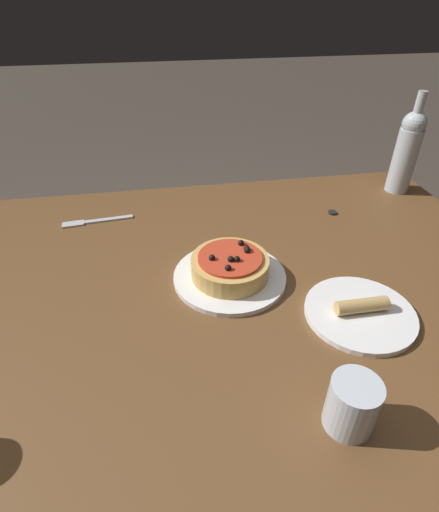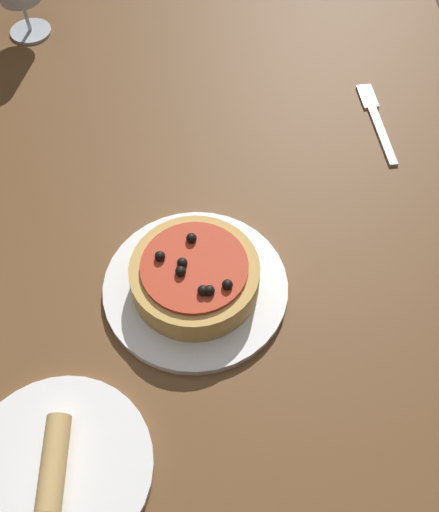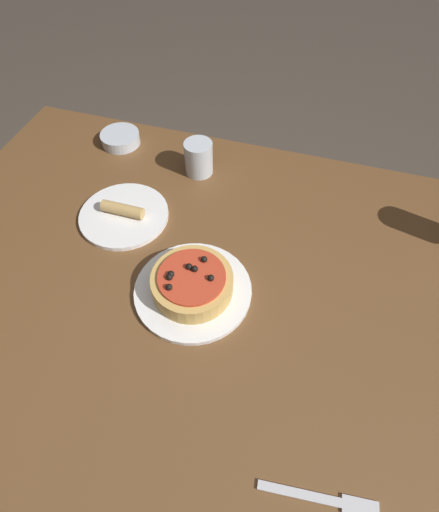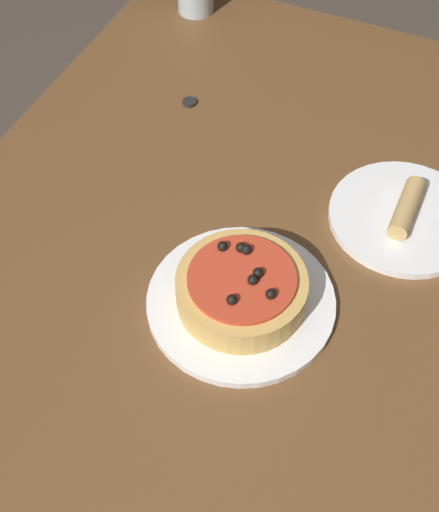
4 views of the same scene
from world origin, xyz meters
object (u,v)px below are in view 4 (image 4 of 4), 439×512
Objects in this scene: dining_table at (244,364)px; bottle_cap at (189,102)px; pizza at (242,288)px; side_plate at (404,216)px; dinner_plate at (241,302)px.

bottle_cap reaches higher than dining_table.
side_plate is (-0.24, 0.16, -0.03)m from pizza.
side_plate is at bearing 146.05° from dinner_plate.
pizza reaches higher than dinner_plate.
dining_table is 0.32m from side_plate.
dining_table is at bearing 31.26° from pizza.
side_plate is 9.18× the size of bottle_cap.
pizza is (-0.00, 0.00, 0.03)m from dinner_plate.
pizza is 0.42m from bottle_cap.
pizza is (-0.04, -0.02, 0.11)m from dining_table.
bottle_cap is at bearing -144.94° from pizza.
dining_table is 8.53× the size of pizza.
pizza is at bearing 35.06° from bottle_cap.
dining_table is at bearing 34.68° from bottle_cap.
side_plate reaches higher than bottle_cap.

